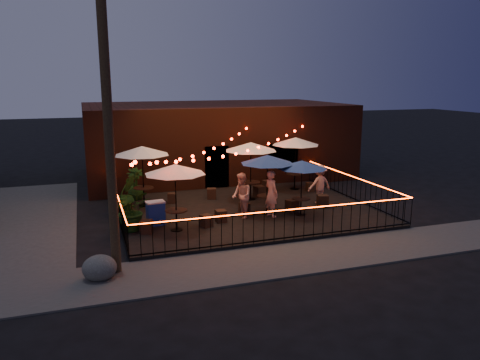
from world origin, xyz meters
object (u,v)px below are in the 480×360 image
object	(u,v)px
cafe_table_2	(267,160)
cafe_table_3	(251,147)
cafe_table_4	(302,165)
cafe_table_0	(175,170)
cafe_table_1	(142,151)
cooler	(156,213)
cafe_table_5	(296,142)
boulder	(99,268)
utility_pole	(109,131)

from	to	relation	value
cafe_table_2	cafe_table_3	world-z (taller)	cafe_table_3
cafe_table_2	cafe_table_3	bearing A→B (deg)	86.09
cafe_table_2	cafe_table_4	bearing A→B (deg)	-27.28
cafe_table_0	cafe_table_3	world-z (taller)	cafe_table_3
cafe_table_1	cooler	bearing A→B (deg)	-88.71
cafe_table_2	cafe_table_5	world-z (taller)	cafe_table_5
cafe_table_0	cafe_table_2	size ratio (longest dim) A/B	1.12
boulder	cafe_table_2	bearing A→B (deg)	32.04
utility_pole	cafe_table_2	xyz separation A→B (m)	(6.04, 3.71, -1.72)
cafe_table_2	cafe_table_3	xyz separation A→B (m)	(0.16, 2.31, 0.17)
cafe_table_0	cafe_table_4	size ratio (longest dim) A/B	1.05
cafe_table_1	cafe_table_5	bearing A→B (deg)	5.69
cafe_table_1	utility_pole	bearing A→B (deg)	-103.93
boulder	cafe_table_5	bearing A→B (deg)	38.91
cafe_table_0	boulder	distance (m)	4.59
cafe_table_2	cooler	world-z (taller)	cafe_table_2
cafe_table_4	cafe_table_1	bearing A→B (deg)	149.17
cafe_table_5	boulder	world-z (taller)	cafe_table_5
cafe_table_0	cafe_table_4	xyz separation A→B (m)	(4.96, 0.32, -0.19)
cooler	cafe_table_3	bearing A→B (deg)	22.31
utility_pole	cafe_table_2	distance (m)	7.29
cafe_table_1	cafe_table_4	bearing A→B (deg)	-30.83
utility_pole	cafe_table_1	xyz separation A→B (m)	(1.60, 6.45, -1.56)
cafe_table_1	cafe_table_5	size ratio (longest dim) A/B	1.10
cafe_table_2	cafe_table_4	xyz separation A→B (m)	(1.18, -0.61, -0.17)
cafe_table_1	cafe_table_5	world-z (taller)	cafe_table_1
cafe_table_4	cooler	bearing A→B (deg)	174.32
cafe_table_0	boulder	size ratio (longest dim) A/B	2.98
cafe_table_1	cafe_table_3	bearing A→B (deg)	-5.36
cafe_table_2	cooler	distance (m)	4.69
boulder	cafe_table_4	bearing A→B (deg)	24.24
cooler	boulder	world-z (taller)	cooler
cafe_table_1	cafe_table_3	world-z (taller)	cafe_table_3
cafe_table_1	cooler	world-z (taller)	cafe_table_1
cafe_table_0	cafe_table_5	size ratio (longest dim) A/B	1.05
cafe_table_0	cafe_table_3	distance (m)	5.10
cafe_table_1	cafe_table_5	xyz separation A→B (m)	(7.27, 0.72, -0.01)
utility_pole	cafe_table_1	distance (m)	6.82
utility_pole	boulder	distance (m)	3.69
utility_pole	boulder	xyz separation A→B (m)	(-0.47, -0.37, -3.64)
utility_pole	cafe_table_3	bearing A→B (deg)	44.18
cafe_table_2	boulder	xyz separation A→B (m)	(-6.51, -4.07, -1.93)
cafe_table_3	cafe_table_4	size ratio (longest dim) A/B	0.98
cafe_table_4	cooler	size ratio (longest dim) A/B	2.95
cafe_table_0	cafe_table_5	bearing A→B (deg)	33.62
cafe_table_4	cafe_table_2	bearing A→B (deg)	152.72
cafe_table_3	cafe_table_5	xyz separation A→B (m)	(2.68, 1.16, -0.02)
utility_pole	cafe_table_4	distance (m)	8.08
cafe_table_0	boulder	world-z (taller)	cafe_table_0
cafe_table_2	boulder	distance (m)	7.91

